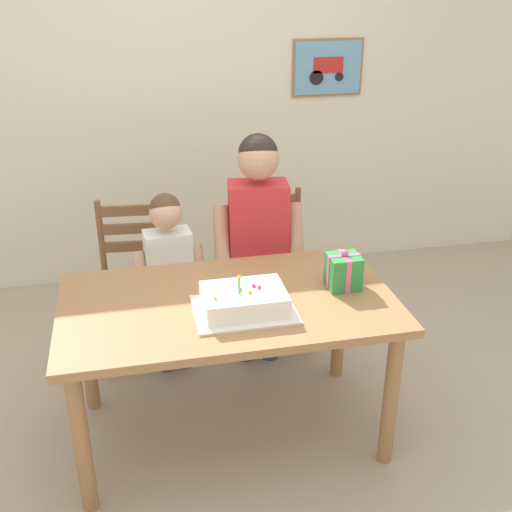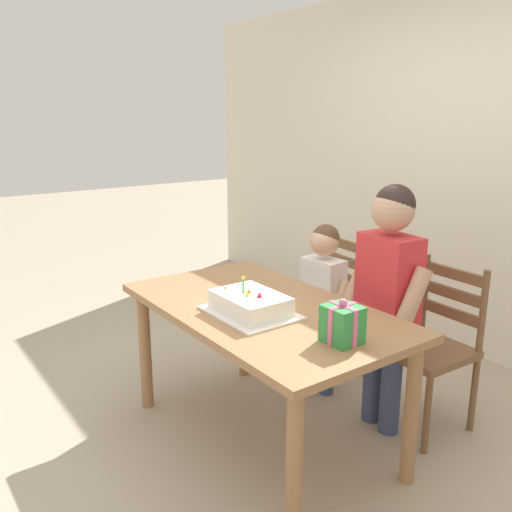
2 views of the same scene
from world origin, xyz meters
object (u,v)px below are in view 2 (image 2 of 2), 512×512
Objects in this scene: gift_box_red_large at (342,324)px; chair_right at (431,346)px; birthday_cake at (250,305)px; chair_left at (329,305)px; child_older at (388,285)px; dining_table at (263,325)px; child_younger at (323,293)px.

chair_right is (-0.14, 0.84, -0.37)m from gift_box_red_large.
birthday_cake is 0.48× the size of chair_left.
child_older reaches higher than chair_right.
chair_left is 0.68× the size of child_older.
birthday_cake is at bearing -110.41° from chair_right.
gift_box_red_large is 1.32m from chair_left.
chair_left and chair_right have the same top height.
gift_box_red_large is (0.55, 0.01, 0.18)m from dining_table.
chair_right is 0.69m from child_younger.
gift_box_red_large is at bearing 0.79° from dining_table.
birthday_cake is 0.51m from gift_box_red_large.
chair_left is (-0.95, 0.84, -0.37)m from gift_box_red_large.
child_older is (0.28, 0.61, 0.17)m from dining_table.
child_older reaches higher than child_younger.
birthday_cake is at bearing -107.13° from child_older.
chair_right is 0.86× the size of child_younger.
chair_left is 0.35m from child_younger.
gift_box_red_large reaches higher than dining_table.
dining_table is at bearing -115.82° from chair_right.
chair_right is at bearing 99.61° from gift_box_red_large.
child_older is 0.52m from child_younger.
gift_box_red_large is 0.21× the size of chair_right.
child_older is (-0.13, -0.23, 0.36)m from chair_right.
child_younger is (0.18, -0.23, 0.18)m from chair_left.
birthday_cake is 0.41× the size of child_younger.
child_younger is (-0.49, 0.00, -0.18)m from child_older.
chair_left is 1.00× the size of chair_right.
dining_table is 1.65× the size of chair_left.
chair_left reaches higher than dining_table.
chair_left is 0.80m from child_older.
chair_left is at bearing 161.13° from child_older.
gift_box_red_large reaches higher than chair_right.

